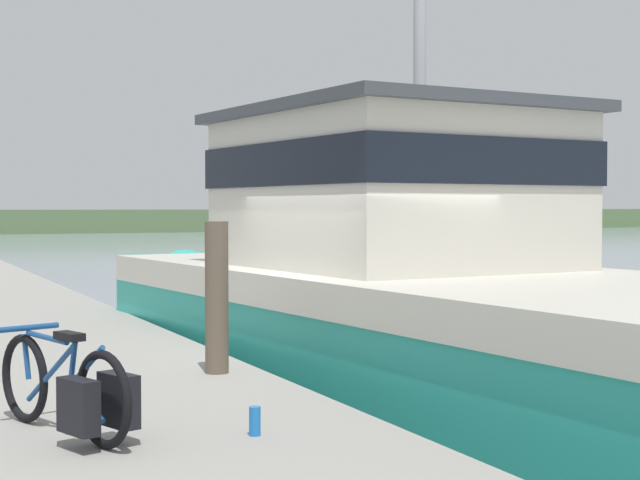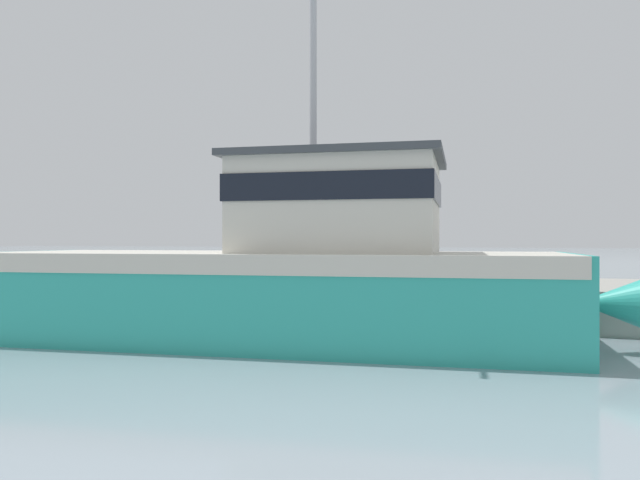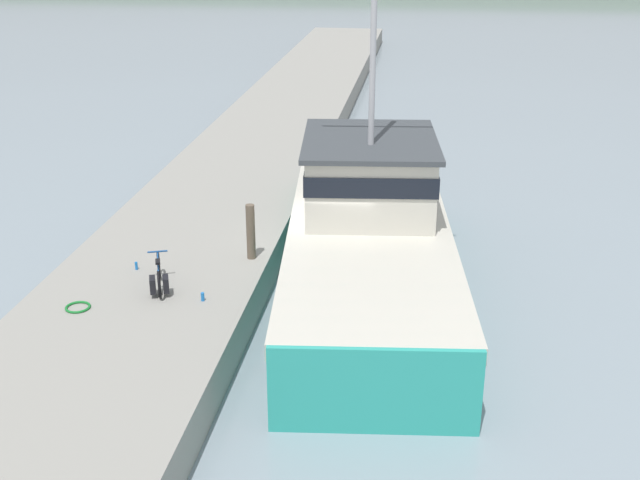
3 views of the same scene
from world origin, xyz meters
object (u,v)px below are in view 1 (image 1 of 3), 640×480
(bicycle_touring, at_px, (74,391))
(mooring_post, at_px, (217,297))
(water_bottle_by_bike, at_px, (255,421))
(fishing_boat_main, at_px, (433,305))

(bicycle_touring, distance_m, mooring_post, 2.57)
(mooring_post, distance_m, water_bottle_by_bike, 2.49)
(mooring_post, relative_size, water_bottle_by_bike, 7.16)
(fishing_boat_main, distance_m, water_bottle_by_bike, 4.58)
(fishing_boat_main, height_order, water_bottle_by_bike, fishing_boat_main)
(bicycle_touring, relative_size, water_bottle_by_bike, 8.25)
(water_bottle_by_bike, bearing_deg, mooring_post, 77.24)
(bicycle_touring, xyz_separation_m, water_bottle_by_bike, (1.07, -0.39, -0.21))
(mooring_post, height_order, water_bottle_by_bike, mooring_post)
(fishing_boat_main, bearing_deg, bicycle_touring, -152.72)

